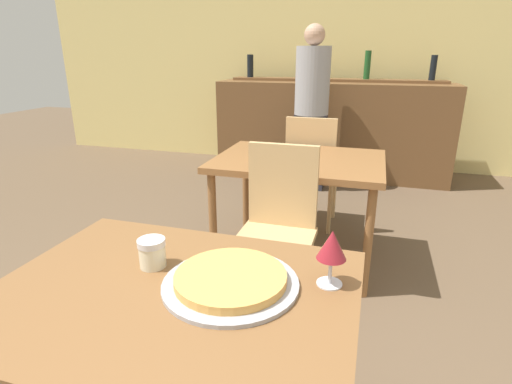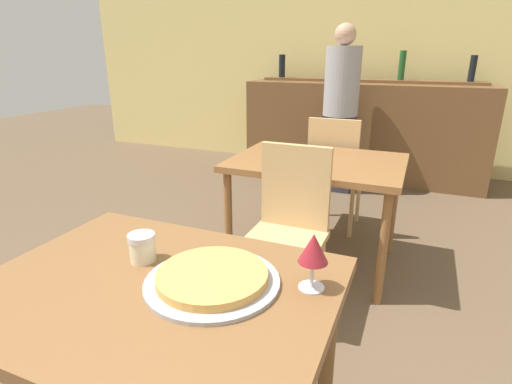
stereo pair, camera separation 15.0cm
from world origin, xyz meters
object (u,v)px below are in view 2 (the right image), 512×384
(cheese_shaker, at_px, (142,247))
(chair_far_side_back, at_px, (334,168))
(pizza_tray, at_px, (212,278))
(person_standing, at_px, (341,105))
(wine_glass, at_px, (313,250))
(chair_far_side_front, at_px, (289,221))

(cheese_shaker, bearing_deg, chair_far_side_back, 86.23)
(chair_far_side_back, distance_m, cheese_shaker, 2.16)
(cheese_shaker, bearing_deg, pizza_tray, -7.49)
(chair_far_side_back, height_order, person_standing, person_standing)
(pizza_tray, relative_size, cheese_shaker, 4.28)
(person_standing, xyz_separation_m, wine_glass, (0.55, -3.10, 0.01))
(chair_far_side_front, xyz_separation_m, wine_glass, (0.37, -0.96, 0.36))
(cheese_shaker, height_order, person_standing, person_standing)
(person_standing, bearing_deg, cheese_shaker, -89.33)
(chair_far_side_back, height_order, cheese_shaker, chair_far_side_back)
(pizza_tray, distance_m, cheese_shaker, 0.26)
(chair_far_side_back, xyz_separation_m, pizza_tray, (0.11, -2.17, 0.27))
(pizza_tray, height_order, wine_glass, wine_glass)
(cheese_shaker, xyz_separation_m, wine_glass, (0.51, 0.05, 0.07))
(chair_far_side_back, relative_size, wine_glass, 5.77)
(chair_far_side_front, height_order, chair_far_side_back, same)
(chair_far_side_front, distance_m, wine_glass, 1.09)
(pizza_tray, height_order, person_standing, person_standing)
(chair_far_side_back, bearing_deg, pizza_tray, 93.02)
(pizza_tray, xyz_separation_m, cheese_shaker, (-0.25, 0.03, 0.03))
(chair_far_side_back, xyz_separation_m, person_standing, (-0.18, 1.01, 0.36))
(chair_far_side_back, bearing_deg, wine_glass, 100.04)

